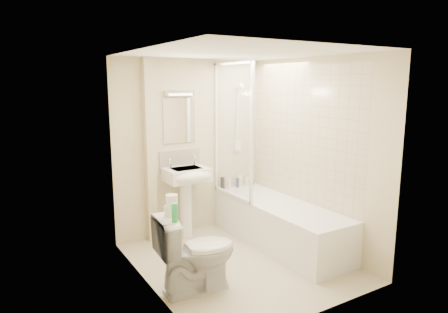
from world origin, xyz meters
TOP-DOWN VIEW (x-y plane):
  - floor at (0.00, 0.00)m, footprint 2.50×2.50m
  - wall_back at (0.00, 1.25)m, footprint 2.20×0.02m
  - wall_left at (-1.10, 0.00)m, footprint 0.02×2.50m
  - wall_right at (1.10, 0.00)m, footprint 0.02×2.50m
  - ceiling at (0.00, 0.00)m, footprint 2.20×2.50m
  - tile_back at (0.75, 1.24)m, footprint 0.70×0.01m
  - tile_right at (1.09, 0.20)m, footprint 0.01×2.10m
  - pipe_boxing at (-0.62, 1.19)m, footprint 0.12×0.12m
  - splashback at (-0.17, 1.24)m, footprint 0.60×0.02m
  - mirror at (-0.17, 1.24)m, footprint 0.46×0.01m
  - strip_light at (-0.17, 1.22)m, footprint 0.42×0.07m
  - bathtub at (0.75, 0.20)m, footprint 0.70×2.10m
  - shower_screen at (0.40, 0.80)m, footprint 0.04×0.92m
  - shower_fixture at (0.75, 1.19)m, footprint 0.10×0.16m
  - pedestal_sink at (-0.17, 1.01)m, footprint 0.57×0.51m
  - bottle_black_a at (0.46, 1.16)m, footprint 0.06×0.06m
  - bottle_white_a at (0.57, 1.16)m, footprint 0.05×0.05m
  - bottle_blue at (0.72, 1.16)m, footprint 0.05×0.05m
  - bottle_cream at (0.76, 1.16)m, footprint 0.07×0.07m
  - bottle_white_b at (0.89, 1.16)m, footprint 0.06×0.06m
  - bottle_green at (0.99, 1.16)m, footprint 0.06×0.06m
  - toilet at (-0.72, -0.30)m, footprint 0.58×0.87m
  - toilet_roll_lower at (-0.97, -0.24)m, footprint 0.10×0.10m
  - toilet_roll_upper at (-0.95, -0.25)m, footprint 0.11×0.11m
  - green_bottle at (-1.00, -0.42)m, footprint 0.06×0.06m

SIDE VIEW (x-z plane):
  - floor at x=0.00m, z-range 0.00..0.00m
  - bathtub at x=0.75m, z-range 0.01..0.56m
  - toilet at x=-0.72m, z-range 0.00..0.82m
  - bottle_green at x=0.99m, z-range 0.55..0.63m
  - bottle_white_b at x=0.89m, z-range 0.55..0.68m
  - bottle_blue at x=0.72m, z-range 0.55..0.69m
  - bottle_white_a at x=0.57m, z-range 0.55..0.70m
  - bottle_cream at x=0.76m, z-range 0.55..0.73m
  - bottle_black_a at x=0.46m, z-range 0.55..0.74m
  - pedestal_sink at x=-0.17m, z-range 0.22..1.32m
  - toilet_roll_lower at x=-0.97m, z-range 0.82..0.92m
  - green_bottle at x=-1.00m, z-range 0.82..1.00m
  - toilet_roll_upper at x=-0.95m, z-range 0.92..1.02m
  - splashback at x=-0.17m, z-range 0.88..1.18m
  - wall_back at x=0.00m, z-range 0.00..2.40m
  - wall_left at x=-1.10m, z-range 0.00..2.40m
  - wall_right at x=1.10m, z-range 0.00..2.40m
  - pipe_boxing at x=-0.62m, z-range 0.00..2.40m
  - tile_back at x=0.75m, z-range 0.55..2.30m
  - tile_right at x=1.09m, z-range 0.55..2.30m
  - shower_screen at x=0.40m, z-range 0.55..2.35m
  - shower_fixture at x=0.75m, z-range 1.05..2.04m
  - mirror at x=-0.17m, z-range 1.28..1.88m
  - strip_light at x=-0.17m, z-range 1.92..1.98m
  - ceiling at x=0.00m, z-range 2.39..2.41m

